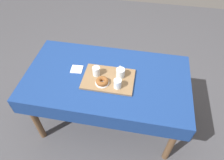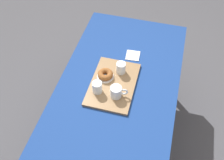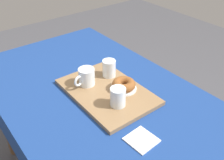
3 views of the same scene
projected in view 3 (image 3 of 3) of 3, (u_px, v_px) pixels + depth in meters
The scene contains 8 objects.
dining_table at pixel (104, 113), 1.27m from camera, with size 1.54×0.85×0.75m.
serving_tray at pixel (107, 92), 1.25m from camera, with size 0.47×0.31×0.02m, color olive.
tea_mug_left at pixel (86, 77), 1.26m from camera, with size 0.08×0.12×0.09m.
water_glass_near at pixel (118, 98), 1.13m from camera, with size 0.07×0.07×0.09m.
water_glass_far at pixel (109, 69), 1.33m from camera, with size 0.07×0.07×0.09m.
donut_plate_left at pixel (124, 88), 1.25m from camera, with size 0.12×0.12×0.01m, color white.
sugar_donut_left at pixel (124, 84), 1.23m from camera, with size 0.11×0.11×0.04m, color brown.
paper_napkin at pixel (141, 140), 1.00m from camera, with size 0.11×0.11×0.01m, color white.
Camera 3 is at (0.79, -0.56, 1.50)m, focal length 41.61 mm.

